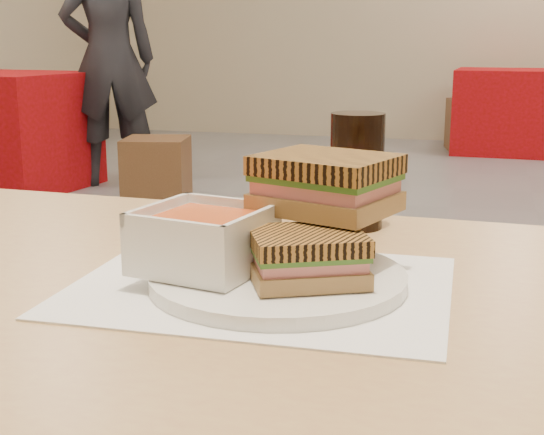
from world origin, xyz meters
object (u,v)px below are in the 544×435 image
(bg_table_2, at_px, (503,111))
(bg_chair_2l, at_px, (470,125))
(cola_glass, at_px, (357,171))
(panini_lower, at_px, (307,256))
(bg_table_0, at_px, (12,131))
(main_table, at_px, (204,380))
(plate, at_px, (278,278))
(soup_bowl, at_px, (204,242))
(patron_a, at_px, (109,58))
(bg_chair_0r, at_px, (157,172))

(bg_table_2, xyz_separation_m, bg_chair_2l, (-0.27, 0.07, -0.14))
(bg_chair_2l, bearing_deg, cola_glass, -89.81)
(cola_glass, relative_size, bg_chair_2l, 0.32)
(panini_lower, distance_m, bg_table_0, 4.74)
(bg_chair_2l, bearing_deg, main_table, -90.85)
(cola_glass, bearing_deg, main_table, -113.55)
(panini_lower, xyz_separation_m, bg_table_2, (0.25, 6.38, -0.43))
(main_table, distance_m, bg_chair_2l, 6.43)
(plate, bearing_deg, bg_table_2, 87.44)
(plate, bearing_deg, main_table, 177.61)
(plate, xyz_separation_m, soup_bowl, (-0.07, -0.01, 0.04))
(bg_table_0, relative_size, patron_a, 0.56)
(soup_bowl, distance_m, bg_chair_2l, 6.46)
(soup_bowl, xyz_separation_m, bg_table_2, (0.36, 6.37, -0.43))
(plate, height_order, panini_lower, panini_lower)
(plate, height_order, bg_table_2, plate)
(plate, bearing_deg, cola_glass, 83.32)
(bg_table_2, xyz_separation_m, patron_a, (-2.60, -2.34, 0.50))
(main_table, xyz_separation_m, bg_table_0, (-2.80, 3.69, -0.25))
(bg_table_0, bearing_deg, soup_bowl, -52.80)
(plate, distance_m, bg_chair_0r, 3.88)
(bg_chair_0r, distance_m, patron_a, 1.06)
(bg_chair_0r, xyz_separation_m, patron_a, (-0.59, 0.58, 0.66))
(soup_bowl, distance_m, panini_lower, 0.11)
(main_table, bearing_deg, bg_chair_2l, 89.15)
(main_table, distance_m, soup_bowl, 0.16)
(bg_table_2, height_order, bg_chair_2l, bg_table_2)
(bg_table_2, bearing_deg, patron_a, -137.95)
(soup_bowl, height_order, cola_glass, cola_glass)
(bg_chair_2l, distance_m, patron_a, 3.41)
(main_table, height_order, plate, plate)
(main_table, distance_m, bg_chair_0r, 3.83)
(bg_chair_0r, bearing_deg, patron_a, 135.53)
(panini_lower, distance_m, bg_chair_0r, 3.92)
(panini_lower, bearing_deg, cola_glass, 90.76)
(cola_glass, height_order, bg_chair_0r, cola_glass)
(cola_glass, distance_m, patron_a, 4.42)
(soup_bowl, xyz_separation_m, bg_chair_2l, (0.09, 6.43, -0.57))
(patron_a, bearing_deg, bg_chair_2l, 46.01)
(plate, distance_m, bg_chair_2l, 6.45)
(panini_lower, height_order, bg_chair_0r, panini_lower)
(main_table, distance_m, bg_table_2, 6.37)
(bg_table_2, bearing_deg, panini_lower, -92.24)
(panini_lower, xyz_separation_m, bg_table_0, (-2.92, 3.71, -0.41))
(soup_bowl, xyz_separation_m, cola_glass, (0.11, 0.28, 0.03))
(panini_lower, height_order, bg_table_0, panini_lower)
(cola_glass, height_order, bg_table_0, cola_glass)
(main_table, distance_m, plate, 0.15)
(plate, distance_m, bg_table_2, 6.38)
(panini_lower, xyz_separation_m, bg_chair_2l, (-0.02, 6.44, -0.56))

